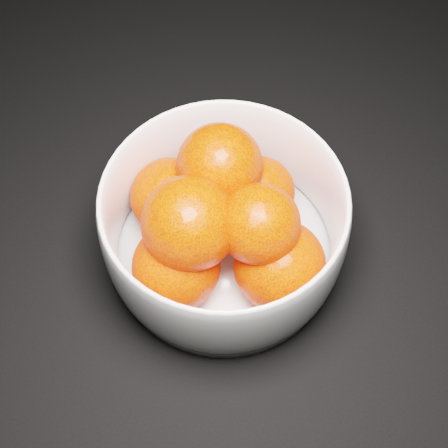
{
  "coord_description": "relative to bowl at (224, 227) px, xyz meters",
  "views": [
    {
      "loc": [
        0.27,
        -0.19,
        0.47
      ],
      "look_at": [
        0.25,
        0.06,
        0.05
      ],
      "focal_mm": 50.0,
      "sensor_mm": 36.0,
      "label": 1
    }
  ],
  "objects": [
    {
      "name": "bowl",
      "position": [
        0.0,
        0.0,
        0.0
      ],
      "size": [
        0.19,
        0.19,
        0.09
      ],
      "rotation": [
        0.0,
        0.0,
        0.06
      ],
      "color": "white",
      "rests_on": "ground"
    },
    {
      "name": "orange_pile",
      "position": [
        -0.0,
        -0.0,
        0.01
      ],
      "size": [
        0.16,
        0.14,
        0.11
      ],
      "color": "#FD2F05",
      "rests_on": "bowl"
    }
  ]
}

